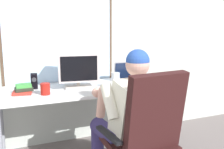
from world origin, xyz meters
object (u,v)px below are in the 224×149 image
Objects in this scene: crt_monitor at (78,68)px; wine_glass at (115,77)px; office_chair at (147,131)px; person_seated at (129,115)px; laptop at (129,77)px; book_stack at (23,89)px; coffee_mug at (45,89)px; desk at (84,94)px; desk_speaker at (34,81)px.

crt_monitor is 2.59× the size of wine_glass.
person_seated is (-0.03, 0.27, 0.04)m from office_chair.
laptop is 2.02× the size of wine_glass.
coffee_mug is at bearing -29.10° from book_stack.
wine_glass reaches higher than coffee_mug.
coffee_mug is at bearing 141.40° from person_seated.
person_seated is 11.11× the size of coffee_mug.
coffee_mug is (-0.41, -0.15, 0.13)m from desk.
laptop is (0.54, 0.03, 0.14)m from desk.
book_stack is at bearing 133.93° from office_chair.
desk is 0.46m from coffee_mug.
desk_speaker is 0.29m from coffee_mug.
laptop reaches higher than coffee_mug.
crt_monitor is (-0.26, 0.66, 0.32)m from person_seated.
book_stack is at bearing 143.44° from person_seated.
wine_glass is at bearing -140.62° from laptop.
desk is at bearing 104.42° from office_chair.
wine_glass is at bearing -31.73° from desk.
office_chair is at bearing -49.71° from coffee_mug.
desk is 5.41× the size of laptop.
laptop is at bearing 3.81° from book_stack.
crt_monitor is 0.46m from desk_speaker.
desk_speaker reaches higher than desk.
person_seated reaches higher than laptop.
crt_monitor is at bearing 107.41° from office_chair.
desk_speaker is at bearing 174.37° from laptop.
office_chair reaches higher than coffee_mug.
office_chair is 1.29m from desk_speaker.
crt_monitor reaches higher than book_stack.
office_chair is 5.39× the size of book_stack.
desk is 10.94× the size of wine_glass.
desk_speaker is 0.22m from book_stack.
crt_monitor is at bearing 168.04° from desk.
desk_speaker is at bearing 131.67° from person_seated.
desk_speaker is at bearing 124.49° from office_chair.
desk_speaker is 0.79× the size of book_stack.
book_stack is at bearing -176.19° from laptop.
wine_glass is (0.07, 0.47, 0.23)m from person_seated.
crt_monitor is 0.61m from laptop.
book_stack is (-0.89, 0.13, -0.07)m from wine_glass.
crt_monitor reaches higher than desk.
office_chair is 6.81× the size of desk_speaker.
person_seated is 6.12× the size of book_stack.
office_chair is at bearing -46.07° from book_stack.
wine_glass is at bearing -22.00° from desk_speaker.
desk is 16.85× the size of coffee_mug.
crt_monitor reaches higher than laptop.
office_chair is 1.02m from laptop.
coffee_mug is at bearing -75.75° from desk_speaker.
desk_speaker is (-0.77, 0.31, -0.04)m from wine_glass.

